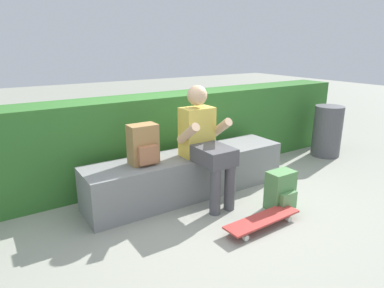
# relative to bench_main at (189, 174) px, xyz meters

# --- Properties ---
(ground_plane) EXTENTS (24.00, 24.00, 0.00)m
(ground_plane) POSITION_rel_bench_main_xyz_m (0.00, -0.34, -0.23)
(ground_plane) COLOR gray
(bench_main) EXTENTS (2.31, 0.52, 0.47)m
(bench_main) POSITION_rel_bench_main_xyz_m (0.00, 0.00, 0.00)
(bench_main) COLOR gray
(bench_main) RESTS_ON ground
(person_skater) EXTENTS (0.49, 0.62, 1.22)m
(person_skater) POSITION_rel_bench_main_xyz_m (0.05, -0.22, 0.43)
(person_skater) COLOR gold
(person_skater) RESTS_ON ground
(skateboard_near_person) EXTENTS (0.81, 0.23, 0.09)m
(skateboard_near_person) POSITION_rel_bench_main_xyz_m (0.18, -0.98, -0.16)
(skateboard_near_person) COLOR #BC3833
(skateboard_near_person) RESTS_ON ground
(backpack_on_bench) EXTENTS (0.28, 0.23, 0.40)m
(backpack_on_bench) POSITION_rel_bench_main_xyz_m (-0.54, -0.01, 0.43)
(backpack_on_bench) COLOR #A37A47
(backpack_on_bench) RESTS_ON bench_main
(backpack_on_ground) EXTENTS (0.28, 0.23, 0.40)m
(backpack_on_ground) POSITION_rel_bench_main_xyz_m (0.59, -0.81, -0.04)
(backpack_on_ground) COLOR #51894C
(backpack_on_ground) RESTS_ON ground
(hedge_row) EXTENTS (5.68, 0.51, 1.03)m
(hedge_row) POSITION_rel_bench_main_xyz_m (0.09, 0.69, 0.28)
(hedge_row) COLOR #326D2B
(hedge_row) RESTS_ON ground
(trash_bin) EXTENTS (0.41, 0.41, 0.75)m
(trash_bin) POSITION_rel_bench_main_xyz_m (2.46, 0.03, 0.14)
(trash_bin) COLOR #4C4C51
(trash_bin) RESTS_ON ground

